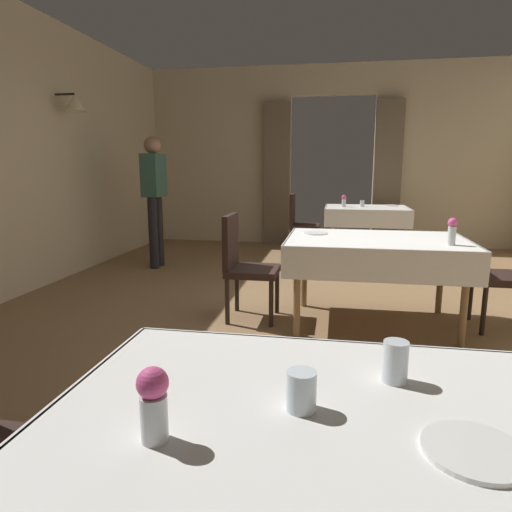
# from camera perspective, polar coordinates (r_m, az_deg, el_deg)

# --- Properties ---
(ground) EXTENTS (10.08, 10.08, 0.00)m
(ground) POSITION_cam_1_polar(r_m,az_deg,el_deg) (4.03, 7.98, -8.28)
(ground) COLOR olive
(wall_back) EXTENTS (6.40, 0.27, 3.00)m
(wall_back) POSITION_cam_1_polar(r_m,az_deg,el_deg) (7.99, 9.50, 12.27)
(wall_back) COLOR beige
(wall_back) RESTS_ON ground
(dining_table_near) EXTENTS (1.37, 0.98, 0.75)m
(dining_table_near) POSITION_cam_1_polar(r_m,az_deg,el_deg) (1.22, 8.44, -22.96)
(dining_table_near) COLOR olive
(dining_table_near) RESTS_ON ground
(dining_table_mid) EXTENTS (1.48, 1.05, 0.75)m
(dining_table_mid) POSITION_cam_1_polar(r_m,az_deg,el_deg) (3.93, 14.87, 0.97)
(dining_table_mid) COLOR olive
(dining_table_mid) RESTS_ON ground
(dining_table_far) EXTENTS (1.21, 0.96, 0.75)m
(dining_table_far) POSITION_cam_1_polar(r_m,az_deg,el_deg) (6.95, 13.72, 5.23)
(dining_table_far) COLOR olive
(dining_table_far) RESTS_ON ground
(chair_mid_left) EXTENTS (0.44, 0.44, 0.93)m
(chair_mid_left) POSITION_cam_1_polar(r_m,az_deg,el_deg) (3.98, -1.54, -0.73)
(chair_mid_left) COLOR black
(chair_mid_left) RESTS_ON ground
(chair_far_left) EXTENTS (0.44, 0.44, 0.93)m
(chair_far_left) POSITION_cam_1_polar(r_m,az_deg,el_deg) (7.03, 5.54, 4.42)
(chair_far_left) COLOR black
(chair_far_left) RESTS_ON ground
(flower_vase_near) EXTENTS (0.07, 0.07, 0.17)m
(flower_vase_near) POSITION_cam_1_polar(r_m,az_deg,el_deg) (1.04, -12.80, -17.45)
(flower_vase_near) COLOR silver
(flower_vase_near) RESTS_ON dining_table_near
(glass_near_b) EXTENTS (0.07, 0.07, 0.10)m
(glass_near_b) POSITION_cam_1_polar(r_m,az_deg,el_deg) (1.16, 5.74, -16.54)
(glass_near_b) COLOR silver
(glass_near_b) RESTS_ON dining_table_near
(plate_near_c) EXTENTS (0.22, 0.22, 0.01)m
(plate_near_c) POSITION_cam_1_polar(r_m,az_deg,el_deg) (1.12, 25.86, -21.19)
(plate_near_c) COLOR white
(plate_near_c) RESTS_ON dining_table_near
(glass_near_d) EXTENTS (0.07, 0.07, 0.12)m
(glass_near_d) POSITION_cam_1_polar(r_m,az_deg,el_deg) (1.34, 17.14, -12.59)
(glass_near_d) COLOR silver
(glass_near_d) RESTS_ON dining_table_near
(flower_vase_mid) EXTENTS (0.07, 0.07, 0.21)m
(flower_vase_mid) POSITION_cam_1_polar(r_m,az_deg,el_deg) (3.74, 23.46, 2.97)
(flower_vase_mid) COLOR silver
(flower_vase_mid) RESTS_ON dining_table_mid
(plate_mid_b) EXTENTS (0.21, 0.21, 0.01)m
(plate_mid_b) POSITION_cam_1_polar(r_m,az_deg,el_deg) (4.07, 7.51, 2.88)
(plate_mid_b) COLOR white
(plate_mid_b) RESTS_ON dining_table_mid
(flower_vase_far) EXTENTS (0.07, 0.07, 0.18)m
(flower_vase_far) POSITION_cam_1_polar(r_m,az_deg,el_deg) (6.87, 11.00, 6.89)
(flower_vase_far) COLOR silver
(flower_vase_far) RESTS_ON dining_table_far
(plate_far_b) EXTENTS (0.21, 0.21, 0.01)m
(plate_far_b) POSITION_cam_1_polar(r_m,az_deg,el_deg) (7.26, 16.66, 6.13)
(plate_far_b) COLOR white
(plate_far_b) RESTS_ON dining_table_far
(glass_far_c) EXTENTS (0.06, 0.06, 0.10)m
(glass_far_c) POSITION_cam_1_polar(r_m,az_deg,el_deg) (6.93, 13.22, 6.44)
(glass_far_c) COLOR silver
(glass_far_c) RESTS_ON dining_table_far
(person_waiter_by_doorway) EXTENTS (0.23, 0.36, 1.72)m
(person_waiter_by_doorway) POSITION_cam_1_polar(r_m,az_deg,el_deg) (6.16, -12.69, 8.01)
(person_waiter_by_doorway) COLOR black
(person_waiter_by_doorway) RESTS_ON ground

